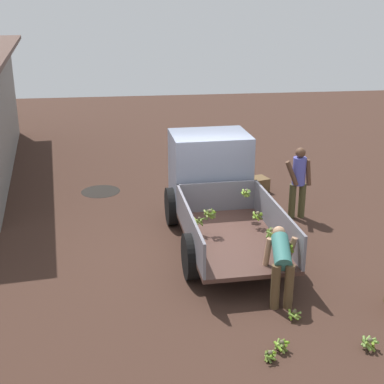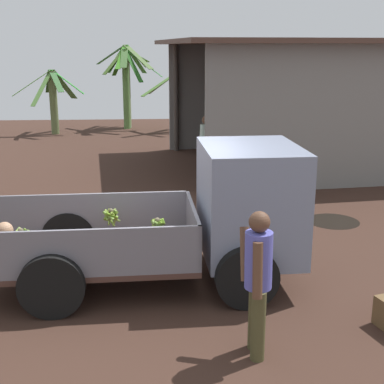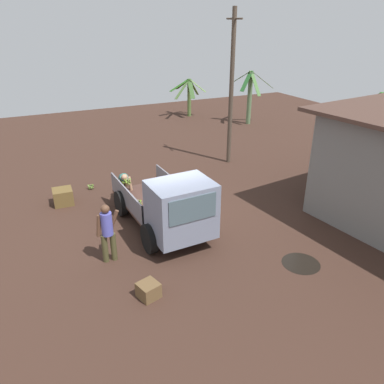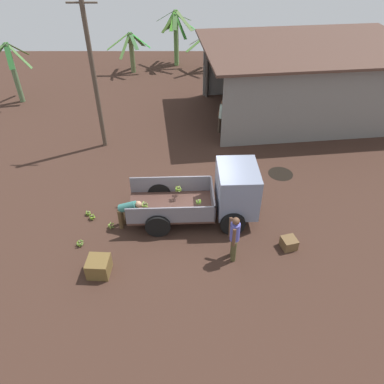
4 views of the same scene
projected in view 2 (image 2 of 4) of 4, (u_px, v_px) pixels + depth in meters
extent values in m
plane|color=#3C261D|center=(156.00, 273.00, 8.16)|extent=(36.00, 36.00, 0.00)
cylinder|color=black|center=(333.00, 221.00, 10.57)|extent=(1.02, 1.02, 0.01)
cube|color=#472E26|center=(92.00, 255.00, 7.64)|extent=(3.01, 1.85, 0.08)
cube|color=slate|center=(95.00, 213.00, 8.35)|extent=(2.94, 0.17, 0.64)
cube|color=slate|center=(86.00, 253.00, 6.73)|extent=(2.94, 0.17, 0.64)
cube|color=slate|center=(193.00, 228.00, 7.69)|extent=(0.12, 1.74, 0.64)
cube|color=gray|center=(249.00, 200.00, 7.66)|extent=(1.41, 1.76, 1.58)
cube|color=#4C606B|center=(297.00, 178.00, 7.65)|extent=(0.08, 1.36, 0.70)
cylinder|color=black|center=(225.00, 232.00, 8.72)|extent=(0.85, 0.25, 0.85)
cylinder|color=black|center=(247.00, 278.00, 6.99)|extent=(0.85, 0.25, 0.85)
cylinder|color=black|center=(69.00, 237.00, 8.47)|extent=(0.85, 0.25, 0.85)
cylinder|color=black|center=(52.00, 286.00, 6.74)|extent=(0.85, 0.25, 0.85)
sphere|color=brown|center=(120.00, 246.00, 7.02)|extent=(0.08, 0.08, 0.08)
cylinder|color=#80A83D|center=(121.00, 247.00, 7.10)|extent=(0.18, 0.07, 0.11)
cylinder|color=#7EAD2B|center=(117.00, 249.00, 7.07)|extent=(0.13, 0.15, 0.14)
cylinder|color=olive|center=(115.00, 251.00, 7.00)|extent=(0.11, 0.16, 0.14)
cylinder|color=#5A771C|center=(119.00, 251.00, 6.96)|extent=(0.17, 0.04, 0.12)
cylinder|color=olive|center=(124.00, 251.00, 7.00)|extent=(0.12, 0.16, 0.14)
cylinder|color=#5B7827|center=(125.00, 249.00, 7.05)|extent=(0.09, 0.17, 0.13)
sphere|color=brown|center=(20.00, 231.00, 6.95)|extent=(0.07, 0.07, 0.07)
cylinder|color=olive|center=(21.00, 235.00, 7.02)|extent=(0.16, 0.08, 0.18)
cylinder|color=#82A947|center=(15.00, 233.00, 6.99)|extent=(0.12, 0.20, 0.11)
cylinder|color=olive|center=(15.00, 236.00, 6.91)|extent=(0.16, 0.18, 0.13)
cylinder|color=#5A741F|center=(20.00, 236.00, 6.88)|extent=(0.21, 0.07, 0.12)
cylinder|color=#76A538|center=(25.00, 237.00, 6.94)|extent=(0.11, 0.17, 0.18)
cylinder|color=olive|center=(26.00, 235.00, 7.01)|extent=(0.15, 0.15, 0.17)
sphere|color=brown|center=(113.00, 216.00, 8.15)|extent=(0.06, 0.06, 0.06)
cylinder|color=olive|center=(109.00, 220.00, 8.16)|extent=(0.04, 0.15, 0.14)
cylinder|color=#79A739|center=(111.00, 221.00, 8.12)|extent=(0.13, 0.08, 0.16)
cylinder|color=olive|center=(116.00, 220.00, 8.12)|extent=(0.14, 0.15, 0.11)
cylinder|color=#89AA47|center=(115.00, 220.00, 8.19)|extent=(0.10, 0.13, 0.16)
cylinder|color=olive|center=(112.00, 217.00, 8.22)|extent=(0.17, 0.09, 0.11)
sphere|color=brown|center=(111.00, 211.00, 7.91)|extent=(0.07, 0.07, 0.07)
cylinder|color=olive|center=(114.00, 216.00, 7.91)|extent=(0.11, 0.16, 0.17)
cylinder|color=#54731F|center=(116.00, 214.00, 7.95)|extent=(0.08, 0.19, 0.12)
cylinder|color=olive|center=(113.00, 215.00, 7.98)|extent=(0.15, 0.09, 0.18)
cylinder|color=#8BA447|center=(110.00, 212.00, 8.00)|extent=(0.20, 0.08, 0.11)
cylinder|color=olive|center=(107.00, 214.00, 7.96)|extent=(0.11, 0.18, 0.15)
cylinder|color=olive|center=(106.00, 215.00, 7.91)|extent=(0.08, 0.18, 0.15)
cylinder|color=olive|center=(108.00, 216.00, 7.86)|extent=(0.18, 0.12, 0.13)
cylinder|color=#58821A|center=(112.00, 216.00, 7.85)|extent=(0.19, 0.08, 0.12)
sphere|color=brown|center=(157.00, 220.00, 7.09)|extent=(0.07, 0.07, 0.07)
cylinder|color=#7CA933|center=(159.00, 221.00, 7.16)|extent=(0.16, 0.08, 0.09)
cylinder|color=olive|center=(156.00, 224.00, 7.15)|extent=(0.13, 0.08, 0.14)
cylinder|color=olive|center=(154.00, 224.00, 7.12)|extent=(0.09, 0.14, 0.14)
cylinder|color=olive|center=(154.00, 225.00, 7.09)|extent=(0.08, 0.14, 0.13)
cylinder|color=olive|center=(156.00, 225.00, 7.06)|extent=(0.15, 0.10, 0.13)
cylinder|color=olive|center=(158.00, 225.00, 7.06)|extent=(0.15, 0.08, 0.12)
cylinder|color=olive|center=(162.00, 223.00, 7.08)|extent=(0.11, 0.16, 0.09)
cylinder|color=#689E24|center=(162.00, 222.00, 7.12)|extent=(0.09, 0.16, 0.10)
cube|color=slate|center=(306.00, 96.00, 18.30)|extent=(9.39, 1.22, 3.41)
cube|color=#4C3229|center=(348.00, 42.00, 15.12)|extent=(10.95, 7.79, 0.12)
cylinder|color=#3F3833|center=(176.00, 99.00, 17.32)|extent=(0.16, 0.16, 3.41)
cylinder|color=#3F3833|center=(212.00, 120.00, 12.27)|extent=(0.16, 0.16, 3.41)
cylinder|color=#5F7042|center=(54.00, 103.00, 20.82)|extent=(0.30, 0.30, 2.43)
cube|color=#288B29|center=(68.00, 82.00, 20.64)|extent=(1.21, 0.20, 0.95)
cube|color=#426D38|center=(63.00, 85.00, 21.28)|extent=(0.90, 1.42, 1.23)
cube|color=#2D5725|center=(50.00, 81.00, 21.10)|extent=(0.61, 1.14, 0.95)
cube|color=#487C2C|center=(32.00, 83.00, 20.43)|extent=(1.55, 0.56, 0.99)
cube|color=#56833C|center=(42.00, 88.00, 20.11)|extent=(0.75, 1.21, 1.29)
cube|color=#396634|center=(56.00, 81.00, 20.20)|extent=(0.68, 0.96, 0.80)
cylinder|color=olive|center=(175.00, 104.00, 21.39)|extent=(0.29, 0.29, 2.23)
cube|color=#458132|center=(191.00, 87.00, 21.20)|extent=(1.31, 0.35, 1.03)
cube|color=#387231|center=(180.00, 85.00, 21.69)|extent=(0.71, 1.11, 0.95)
cube|color=#58733C|center=(161.00, 84.00, 21.49)|extent=(1.20, 0.91, 0.83)
cube|color=#47702F|center=(159.00, 85.00, 20.70)|extent=(1.41, 1.10, 0.80)
cube|color=#325B20|center=(180.00, 84.00, 20.75)|extent=(0.57, 1.00, 0.71)
cylinder|color=#578341|center=(126.00, 90.00, 22.09)|extent=(0.27, 0.27, 3.21)
cube|color=#2D8628|center=(144.00, 63.00, 21.82)|extent=(1.53, 0.25, 1.15)
cube|color=#4A8725|center=(137.00, 55.00, 22.10)|extent=(1.07, 0.90, 0.56)
cube|color=#5A863A|center=(126.00, 66.00, 22.41)|extent=(0.23, 1.20, 1.43)
cube|color=#32631C|center=(119.00, 62.00, 22.09)|extent=(0.70, 0.78, 1.11)
cube|color=#315D31|center=(115.00, 62.00, 21.73)|extent=(0.87, 0.35, 1.04)
cube|color=#466726|center=(114.00, 62.00, 21.49)|extent=(0.99, 0.79, 1.01)
cube|color=#3F6330|center=(124.00, 58.00, 21.26)|extent=(0.30, 1.03, 0.74)
cube|color=#225A1A|center=(133.00, 65.00, 21.39)|extent=(0.83, 1.07, 1.30)
cylinder|color=gray|center=(127.00, 88.00, 22.41)|extent=(0.30, 0.30, 3.36)
cube|color=#518428|center=(136.00, 56.00, 22.15)|extent=(0.85, 0.36, 0.93)
cube|color=#3A762F|center=(135.00, 59.00, 22.53)|extent=(0.94, 1.01, 1.19)
cube|color=#5F7F44|center=(126.00, 57.00, 22.67)|extent=(0.29, 1.24, 1.02)
cube|color=#39712F|center=(111.00, 55.00, 22.29)|extent=(1.34, 0.76, 0.81)
cube|color=#418C2D|center=(117.00, 59.00, 21.82)|extent=(0.90, 0.77, 1.11)
cube|color=#3D8421|center=(122.00, 57.00, 21.39)|extent=(0.49, 1.46, 0.93)
cube|color=#4B6534|center=(138.00, 57.00, 21.49)|extent=(1.25, 1.44, 0.95)
cylinder|color=#484426|center=(258.00, 326.00, 5.81)|extent=(0.16, 0.16, 0.81)
cylinder|color=#484426|center=(255.00, 316.00, 6.03)|extent=(0.16, 0.16, 0.81)
cylinder|color=#5557BA|center=(259.00, 260.00, 5.73)|extent=(0.32, 0.31, 0.64)
sphere|color=brown|center=(259.00, 222.00, 5.62)|extent=(0.23, 0.23, 0.23)
cylinder|color=brown|center=(258.00, 270.00, 5.54)|extent=(0.11, 0.18, 0.61)
cylinder|color=brown|center=(245.00, 254.00, 5.92)|extent=(0.12, 0.34, 0.59)
sphere|color=tan|center=(5.00, 230.00, 6.87)|extent=(0.22, 0.22, 0.22)
cylinder|color=tan|center=(5.00, 250.00, 7.16)|extent=(0.12, 0.17, 0.58)
cylinder|color=#403126|center=(201.00, 165.00, 13.68)|extent=(0.22, 0.22, 0.82)
cylinder|color=#403126|center=(208.00, 166.00, 13.54)|extent=(0.22, 0.22, 0.82)
cylinder|color=silver|center=(206.00, 137.00, 13.44)|extent=(0.46, 0.46, 0.66)
sphere|color=brown|center=(206.00, 120.00, 13.35)|extent=(0.23, 0.23, 0.23)
cylinder|color=brown|center=(201.00, 137.00, 13.64)|extent=(0.26, 0.25, 0.61)
cylinder|color=brown|center=(216.00, 138.00, 13.44)|extent=(0.34, 0.31, 0.59)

